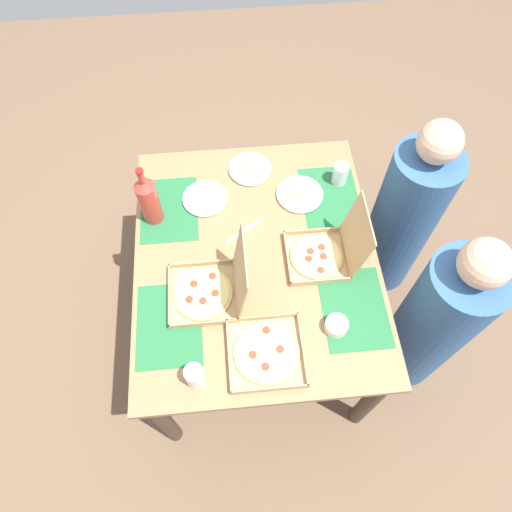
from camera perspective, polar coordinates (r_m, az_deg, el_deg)
ground_plane at (r=2.69m, az=0.00°, el=-8.10°), size 6.00×6.00×0.00m
dining_table at (r=2.10m, az=0.00°, el=-1.58°), size 1.25×1.05×0.76m
placemat_near_left at (r=2.17m, az=-10.61°, el=5.66°), size 0.36×0.26×0.00m
placemat_near_right at (r=1.89m, az=-10.61°, el=-8.29°), size 0.36×0.26×0.00m
placemat_far_left at (r=2.20m, az=9.09°, el=7.15°), size 0.36×0.26×0.00m
placemat_far_right at (r=1.93m, az=11.96°, el=-6.34°), size 0.36×0.26×0.00m
pizza_box_corner_left at (r=1.88m, az=-5.57°, el=-4.05°), size 0.28×0.32×0.31m
pizza_box_corner_right at (r=1.98m, az=8.47°, el=0.48°), size 0.26×0.30×0.29m
pizza_box_edge_far at (r=1.81m, az=1.21°, el=-11.81°), size 0.29×0.29×0.04m
plate_far_left at (r=2.17m, az=-6.27°, el=6.99°), size 0.21×0.21×0.02m
plate_near_right at (r=2.18m, az=5.35°, el=7.58°), size 0.22×0.22×0.03m
plate_far_right at (r=2.27m, az=-0.68°, el=10.63°), size 0.21×0.21×0.03m
soda_bottle at (r=2.05m, az=-13.06°, el=6.79°), size 0.09×0.09×0.32m
cup_clear_right at (r=1.76m, az=-7.53°, el=-14.39°), size 0.07×0.07×0.10m
cup_red at (r=2.23m, az=10.31°, el=9.90°), size 0.07×0.07×0.11m
condiment_bowl at (r=1.86m, az=9.84°, el=-8.44°), size 0.09×0.09×0.05m
fork_by_far_left at (r=2.06m, az=-1.52°, el=3.03°), size 0.12×0.17×0.00m
diner_left_seat at (r=2.50m, az=17.59°, el=4.39°), size 0.32×0.32×1.18m
diner_right_seat at (r=2.27m, az=20.96°, el=-7.56°), size 0.32×0.32×1.17m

